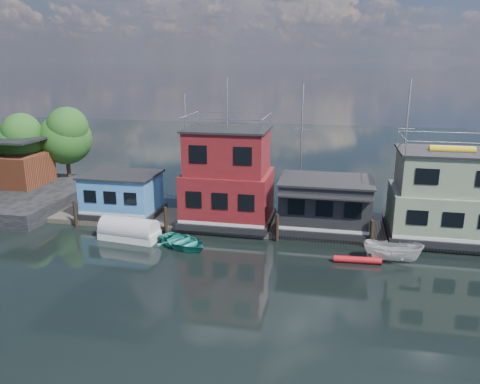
% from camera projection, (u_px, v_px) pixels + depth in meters
% --- Properties ---
extents(ground, '(160.00, 160.00, 0.00)m').
position_uv_depth(ground, '(326.00, 305.00, 26.69)').
color(ground, black).
rests_on(ground, ground).
extents(dock, '(48.00, 5.00, 0.40)m').
position_uv_depth(dock, '(330.00, 230.00, 37.95)').
color(dock, '#595147').
rests_on(dock, ground).
extents(houseboat_blue, '(6.40, 4.90, 3.66)m').
position_uv_depth(houseboat_blue, '(122.00, 194.00, 40.90)').
color(houseboat_blue, black).
rests_on(houseboat_blue, dock).
extents(houseboat_red, '(7.40, 5.90, 11.86)m').
position_uv_depth(houseboat_red, '(228.00, 178.00, 38.54)').
color(houseboat_red, black).
rests_on(houseboat_red, dock).
extents(houseboat_dark, '(7.40, 6.10, 4.06)m').
position_uv_depth(houseboat_dark, '(325.00, 204.00, 37.43)').
color(houseboat_dark, black).
rests_on(houseboat_dark, dock).
extents(houseboat_green, '(8.40, 5.90, 7.03)m').
position_uv_depth(houseboat_green, '(446.00, 196.00, 35.40)').
color(houseboat_green, black).
rests_on(houseboat_green, dock).
extents(pilings, '(42.28, 0.28, 2.20)m').
position_uv_depth(pilings, '(325.00, 231.00, 35.13)').
color(pilings, '#2D2116').
rests_on(pilings, ground).
extents(background_masts, '(36.40, 0.16, 12.00)m').
position_uv_depth(background_masts, '(389.00, 154.00, 41.25)').
color(background_masts, silver).
rests_on(background_masts, ground).
extents(shore, '(12.40, 15.72, 8.24)m').
position_uv_depth(shore, '(20.00, 163.00, 46.61)').
color(shore, black).
rests_on(shore, ground).
extents(dinghy_teal, '(5.30, 4.81, 0.90)m').
position_uv_depth(dinghy_teal, '(183.00, 242.00, 34.84)').
color(dinghy_teal, teal).
rests_on(dinghy_teal, ground).
extents(motorboat, '(4.14, 1.98, 1.54)m').
position_uv_depth(motorboat, '(393.00, 252.00, 32.21)').
color(motorboat, silver).
rests_on(motorboat, ground).
extents(tarp_runabout, '(4.86, 2.43, 1.89)m').
position_uv_depth(tarp_runabout, '(129.00, 231.00, 36.35)').
color(tarp_runabout, white).
rests_on(tarp_runabout, ground).
extents(red_kayak, '(3.26, 0.67, 0.47)m').
position_uv_depth(red_kayak, '(357.00, 260.00, 32.19)').
color(red_kayak, red).
rests_on(red_kayak, ground).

